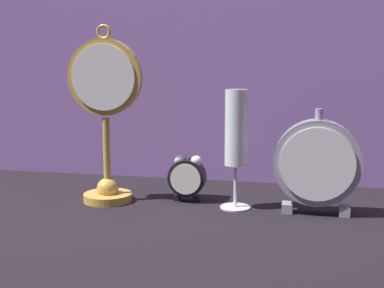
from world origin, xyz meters
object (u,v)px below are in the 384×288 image
mantel_clock_silver (317,163)px  alarm_clock_twin_bell (187,176)px  pocket_watch_on_stand (106,119)px  champagne_flute (236,136)px

mantel_clock_silver → alarm_clock_twin_bell: bearing=172.0°
pocket_watch_on_stand → alarm_clock_twin_bell: size_ratio=3.70×
alarm_clock_twin_bell → mantel_clock_silver: 0.26m
pocket_watch_on_stand → champagne_flute: bearing=0.7°
mantel_clock_silver → champagne_flute: champagne_flute is taller
mantel_clock_silver → champagne_flute: (-0.15, 0.01, 0.05)m
pocket_watch_on_stand → champagne_flute: (0.26, 0.00, -0.03)m
alarm_clock_twin_bell → mantel_clock_silver: mantel_clock_silver is taller
champagne_flute → alarm_clock_twin_bell: bearing=164.7°
pocket_watch_on_stand → alarm_clock_twin_bell: bearing=11.1°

